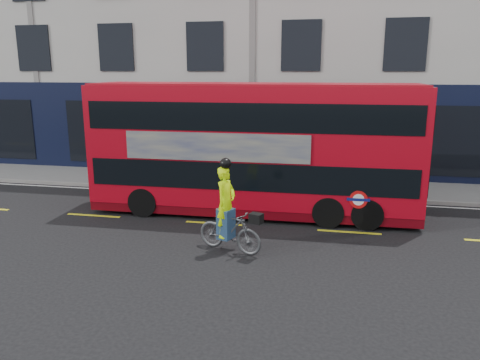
# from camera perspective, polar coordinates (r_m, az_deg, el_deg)

# --- Properties ---
(ground) EXTENTS (120.00, 120.00, 0.00)m
(ground) POSITION_cam_1_polar(r_m,az_deg,el_deg) (12.94, -4.79, -7.38)
(ground) COLOR black
(ground) RESTS_ON ground
(pavement) EXTENTS (60.00, 3.00, 0.12)m
(pavement) POSITION_cam_1_polar(r_m,az_deg,el_deg) (18.98, 0.62, -0.41)
(pavement) COLOR gray
(pavement) RESTS_ON ground
(kerb) EXTENTS (60.00, 0.12, 0.13)m
(kerb) POSITION_cam_1_polar(r_m,az_deg,el_deg) (17.55, -0.29, -1.54)
(kerb) COLOR gray
(kerb) RESTS_ON ground
(building_terrace) EXTENTS (50.00, 10.07, 15.00)m
(building_terrace) POSITION_cam_1_polar(r_m,az_deg,el_deg) (24.97, 3.60, 20.02)
(building_terrace) COLOR beige
(building_terrace) RESTS_ON ground
(road_edge_line) EXTENTS (58.00, 0.10, 0.01)m
(road_edge_line) POSITION_cam_1_polar(r_m,az_deg,el_deg) (17.28, -0.49, -1.98)
(road_edge_line) COLOR silver
(road_edge_line) RESTS_ON ground
(lane_dashes) EXTENTS (58.00, 0.12, 0.01)m
(lane_dashes) POSITION_cam_1_polar(r_m,az_deg,el_deg) (14.30, -3.12, -5.29)
(lane_dashes) COLOR yellow
(lane_dashes) RESTS_ON ground
(bus) EXTENTS (10.35, 2.49, 4.15)m
(bus) POSITION_cam_1_polar(r_m,az_deg,el_deg) (14.87, 1.75, 3.89)
(bus) COLOR #A90615
(bus) RESTS_ON ground
(cyclist) EXTENTS (1.90, 1.10, 2.44)m
(cyclist) POSITION_cam_1_polar(r_m,az_deg,el_deg) (11.94, -1.42, -4.97)
(cyclist) COLOR #4C4F52
(cyclist) RESTS_ON ground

